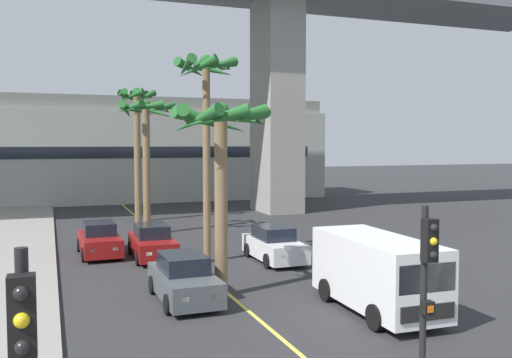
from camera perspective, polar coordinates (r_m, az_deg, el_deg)
name	(u,v)px	position (r m, az deg, el deg)	size (l,w,h in m)	color
lane_stripe_center	(182,255)	(26.79, -7.53, -7.73)	(0.14, 56.00, 0.01)	#DBCC4C
pier_building_backdrop	(116,150)	(53.03, -14.10, 2.85)	(38.93, 8.04, 9.35)	#ADB2A8
car_queue_front	(99,240)	(27.51, -15.70, -6.01)	(1.92, 4.14, 1.56)	maroon
car_queue_second	(274,245)	(25.21, 1.87, -6.76)	(1.86, 4.11, 1.56)	white
car_queue_third	(184,279)	(19.17, -7.38, -10.14)	(1.88, 4.12, 1.56)	#4C5156
car_queue_fourth	(152,243)	(26.19, -10.56, -6.43)	(1.86, 4.12, 1.56)	maroon
delivery_van	(377,271)	(18.08, 12.24, -9.20)	(2.25, 5.29, 2.36)	white
traffic_light_median_near	(426,290)	(10.47, 16.98, -10.75)	(0.24, 0.37, 4.20)	black
palm_tree_near_median	(206,96)	(24.75, -5.13, 8.42)	(2.82, 2.91, 9.14)	brown
palm_tree_mid_median	(221,139)	(19.03, -3.60, 4.08)	(3.54, 3.56, 6.67)	brown
palm_tree_far_median	(146,128)	(32.76, -11.17, 5.18)	(3.44, 3.47, 7.77)	brown
palm_tree_farthest_median	(137,124)	(38.27, -12.04, 5.51)	(2.59, 2.72, 8.98)	brown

